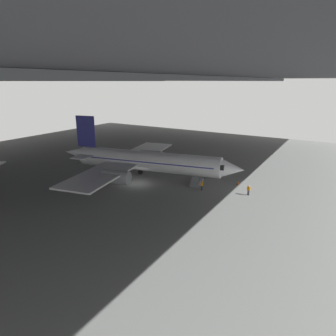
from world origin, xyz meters
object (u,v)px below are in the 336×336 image
at_px(boarding_stairs, 197,180).
at_px(crew_worker_by_stairs, 202,185).
at_px(airplane_main, 144,161).
at_px(crew_worker_near_nose, 249,190).
at_px(traffic_cone_orange, 238,183).

xyz_separation_m(boarding_stairs, crew_worker_by_stairs, (-2.37, -1.97, 0.18)).
xyz_separation_m(airplane_main, crew_worker_near_nose, (1.73, -17.80, -2.39)).
bearing_deg(airplane_main, crew_worker_by_stairs, -90.12).
xyz_separation_m(crew_worker_by_stairs, traffic_cone_orange, (5.70, -3.99, -0.60)).
relative_size(crew_worker_near_nose, traffic_cone_orange, 2.62).
bearing_deg(crew_worker_by_stairs, airplane_main, 89.88).
height_order(airplane_main, traffic_cone_orange, airplane_main).
distance_m(crew_worker_near_nose, crew_worker_by_stairs, 7.07).
distance_m(airplane_main, crew_worker_by_stairs, 11.20).
relative_size(crew_worker_by_stairs, traffic_cone_orange, 2.63).
bearing_deg(crew_worker_near_nose, boarding_stairs, 86.00).
bearing_deg(crew_worker_by_stairs, boarding_stairs, 39.76).
height_order(crew_worker_by_stairs, traffic_cone_orange, crew_worker_by_stairs).
bearing_deg(airplane_main, boarding_stairs, -75.36).
distance_m(airplane_main, traffic_cone_orange, 16.26).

